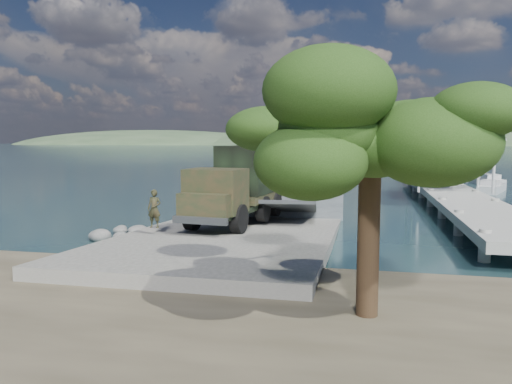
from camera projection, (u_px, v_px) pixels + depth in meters
name	position (u px, v px, depth m)	size (l,w,h in m)	color
ground	(234.00, 241.00, 25.33)	(1400.00, 1400.00, 0.00)	#1C3943
boat_ramp	(229.00, 240.00, 24.34)	(10.00, 18.00, 0.50)	#64645C
shoreline_rocks	(127.00, 234.00, 27.14)	(3.20, 5.60, 0.90)	#555552
distant_headlands	(405.00, 145.00, 558.86)	(1000.00, 240.00, 48.00)	#334D30
pier	(447.00, 183.00, 40.64)	(6.40, 44.00, 6.10)	#A7A89E
landing_craft	(289.00, 187.00, 46.12)	(11.12, 34.38, 10.05)	#42484E
military_truck	(239.00, 184.00, 28.04)	(3.95, 9.51, 4.28)	black
soldier	(154.00, 217.00, 24.00)	(0.68, 0.44, 1.85)	#1F301B
sailboat_near	(492.00, 188.00, 49.03)	(3.92, 6.33, 7.44)	silver
sailboat_far	(487.00, 181.00, 57.65)	(2.90, 6.31, 7.41)	silver
overhang_tree	(352.00, 129.00, 13.45)	(7.40, 6.81, 6.71)	black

